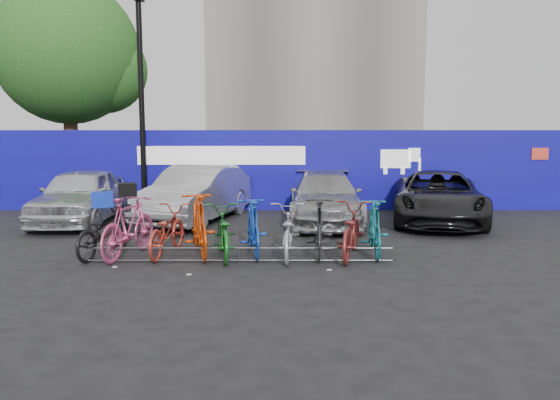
{
  "coord_description": "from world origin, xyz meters",
  "views": [
    {
      "loc": [
        0.73,
        -10.36,
        2.45
      ],
      "look_at": [
        0.74,
        2.0,
        0.82
      ],
      "focal_mm": 35.0,
      "sensor_mm": 36.0,
      "label": 1
    }
  ],
  "objects_px": {
    "lamppost": "(141,99)",
    "bike_8": "(350,231)",
    "bike_4": "(223,232)",
    "bike_2": "(167,231)",
    "tree": "(74,56)",
    "bike_0": "(104,231)",
    "car_0": "(81,195)",
    "car_1": "(196,194)",
    "bike_1": "(129,227)",
    "car_2": "(325,198)",
    "bike_7": "(319,227)",
    "bike_rack": "(240,254)",
    "car_3": "(438,197)",
    "bike_3": "(199,225)",
    "bike_9": "(375,228)",
    "bike_5": "(253,227)",
    "bike_6": "(287,232)"
  },
  "relations": [
    {
      "from": "bike_3",
      "to": "bike_5",
      "type": "relative_size",
      "value": 1.1
    },
    {
      "from": "lamppost",
      "to": "car_0",
      "type": "relative_size",
      "value": 1.45
    },
    {
      "from": "bike_0",
      "to": "bike_7",
      "type": "bearing_deg",
      "value": -166.01
    },
    {
      "from": "bike_3",
      "to": "tree",
      "type": "bearing_deg",
      "value": -74.14
    },
    {
      "from": "bike_4",
      "to": "bike_2",
      "type": "bearing_deg",
      "value": -18.99
    },
    {
      "from": "bike_rack",
      "to": "car_0",
      "type": "relative_size",
      "value": 1.33
    },
    {
      "from": "bike_3",
      "to": "bike_4",
      "type": "bearing_deg",
      "value": 148.32
    },
    {
      "from": "tree",
      "to": "bike_9",
      "type": "relative_size",
      "value": 4.33
    },
    {
      "from": "bike_6",
      "to": "car_3",
      "type": "bearing_deg",
      "value": -133.52
    },
    {
      "from": "car_0",
      "to": "car_3",
      "type": "xyz_separation_m",
      "value": [
        9.35,
        0.06,
        -0.05
      ]
    },
    {
      "from": "lamppost",
      "to": "bike_8",
      "type": "xyz_separation_m",
      "value": [
        5.28,
        -5.55,
        -2.76
      ]
    },
    {
      "from": "bike_8",
      "to": "tree",
      "type": "bearing_deg",
      "value": -34.93
    },
    {
      "from": "car_1",
      "to": "bike_rack",
      "type": "bearing_deg",
      "value": -55.96
    },
    {
      "from": "car_1",
      "to": "bike_2",
      "type": "distance_m",
      "value": 3.94
    },
    {
      "from": "bike_4",
      "to": "bike_6",
      "type": "relative_size",
      "value": 0.99
    },
    {
      "from": "bike_1",
      "to": "bike_3",
      "type": "relative_size",
      "value": 0.97
    },
    {
      "from": "lamppost",
      "to": "bike_2",
      "type": "xyz_separation_m",
      "value": [
        1.74,
        -5.37,
        -2.79
      ]
    },
    {
      "from": "tree",
      "to": "bike_rack",
      "type": "bearing_deg",
      "value": -57.55
    },
    {
      "from": "bike_4",
      "to": "tree",
      "type": "bearing_deg",
      "value": -67.06
    },
    {
      "from": "car_1",
      "to": "bike_2",
      "type": "relative_size",
      "value": 2.44
    },
    {
      "from": "bike_7",
      "to": "bike_9",
      "type": "distance_m",
      "value": 1.07
    },
    {
      "from": "car_1",
      "to": "bike_8",
      "type": "bearing_deg",
      "value": -33.03
    },
    {
      "from": "car_0",
      "to": "bike_2",
      "type": "relative_size",
      "value": 2.3
    },
    {
      "from": "lamppost",
      "to": "car_2",
      "type": "height_order",
      "value": "lamppost"
    },
    {
      "from": "bike_5",
      "to": "car_2",
      "type": "bearing_deg",
      "value": -122.84
    },
    {
      "from": "bike_9",
      "to": "bike_6",
      "type": "bearing_deg",
      "value": 9.88
    },
    {
      "from": "bike_2",
      "to": "bike_7",
      "type": "bearing_deg",
      "value": -172.38
    },
    {
      "from": "car_0",
      "to": "bike_0",
      "type": "xyz_separation_m",
      "value": [
        1.8,
        -3.76,
        -0.24
      ]
    },
    {
      "from": "lamppost",
      "to": "bike_0",
      "type": "relative_size",
      "value": 3.35
    },
    {
      "from": "bike_5",
      "to": "bike_9",
      "type": "xyz_separation_m",
      "value": [
        2.35,
        -0.01,
        -0.01
      ]
    },
    {
      "from": "bike_rack",
      "to": "bike_1",
      "type": "relative_size",
      "value": 2.86
    },
    {
      "from": "car_3",
      "to": "bike_4",
      "type": "height_order",
      "value": "car_3"
    },
    {
      "from": "bike_0",
      "to": "bike_6",
      "type": "distance_m",
      "value": 3.54
    },
    {
      "from": "car_0",
      "to": "car_2",
      "type": "bearing_deg",
      "value": -0.49
    },
    {
      "from": "car_3",
      "to": "bike_8",
      "type": "height_order",
      "value": "car_3"
    },
    {
      "from": "bike_1",
      "to": "bike_4",
      "type": "distance_m",
      "value": 1.81
    },
    {
      "from": "tree",
      "to": "bike_0",
      "type": "relative_size",
      "value": 4.28
    },
    {
      "from": "bike_4",
      "to": "car_2",
      "type": "bearing_deg",
      "value": -129.06
    },
    {
      "from": "car_0",
      "to": "bike_6",
      "type": "bearing_deg",
      "value": -37.43
    },
    {
      "from": "bike_rack",
      "to": "bike_8",
      "type": "distance_m",
      "value": 2.16
    },
    {
      "from": "bike_rack",
      "to": "car_3",
      "type": "height_order",
      "value": "car_3"
    },
    {
      "from": "bike_8",
      "to": "bike_9",
      "type": "distance_m",
      "value": 0.53
    },
    {
      "from": "lamppost",
      "to": "bike_2",
      "type": "height_order",
      "value": "lamppost"
    },
    {
      "from": "car_0",
      "to": "bike_8",
      "type": "bearing_deg",
      "value": -32.0
    },
    {
      "from": "car_1",
      "to": "bike_2",
      "type": "bearing_deg",
      "value": -73.65
    },
    {
      "from": "bike_0",
      "to": "bike_1",
      "type": "xyz_separation_m",
      "value": [
        0.51,
        -0.09,
        0.11
      ]
    },
    {
      "from": "car_2",
      "to": "bike_3",
      "type": "height_order",
      "value": "car_2"
    },
    {
      "from": "car_2",
      "to": "bike_7",
      "type": "height_order",
      "value": "car_2"
    },
    {
      "from": "bike_0",
      "to": "bike_5",
      "type": "distance_m",
      "value": 2.89
    },
    {
      "from": "car_0",
      "to": "car_2",
      "type": "height_order",
      "value": "car_0"
    }
  ]
}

